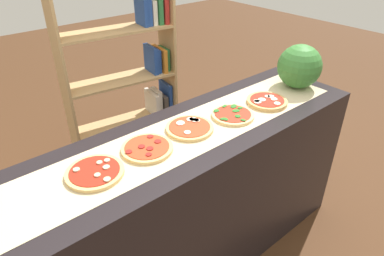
{
  "coord_description": "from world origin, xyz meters",
  "views": [
    {
      "loc": [
        -0.95,
        -1.13,
        1.85
      ],
      "look_at": [
        0.0,
        0.0,
        0.96
      ],
      "focal_mm": 32.34,
      "sensor_mm": 36.0,
      "label": 1
    }
  ],
  "objects_px": {
    "pizza_spinach_3": "(233,115)",
    "watermelon": "(299,66)",
    "pizza_pepperoni_1": "(147,148)",
    "pizza_mozzarella_2": "(190,128)",
    "pizza_mushroom_0": "(95,173)",
    "pizza_mozzarella_4": "(267,101)",
    "bookshelf": "(134,78)"
  },
  "relations": [
    {
      "from": "pizza_spinach_3",
      "to": "pizza_mozzarella_4",
      "type": "xyz_separation_m",
      "value": [
        0.26,
        -0.02,
        0.0
      ]
    },
    {
      "from": "pizza_mozzarella_2",
      "to": "pizza_mozzarella_4",
      "type": "xyz_separation_m",
      "value": [
        0.53,
        -0.06,
        0.0
      ]
    },
    {
      "from": "pizza_pepperoni_1",
      "to": "pizza_spinach_3",
      "type": "bearing_deg",
      "value": -3.45
    },
    {
      "from": "pizza_pepperoni_1",
      "to": "bookshelf",
      "type": "relative_size",
      "value": 0.15
    },
    {
      "from": "pizza_mozzarella_2",
      "to": "pizza_mozzarella_4",
      "type": "bearing_deg",
      "value": -6.81
    },
    {
      "from": "pizza_mushroom_0",
      "to": "bookshelf",
      "type": "xyz_separation_m",
      "value": [
        0.87,
        1.13,
        -0.18
      ]
    },
    {
      "from": "pizza_mushroom_0",
      "to": "pizza_spinach_3",
      "type": "relative_size",
      "value": 1.06
    },
    {
      "from": "pizza_pepperoni_1",
      "to": "pizza_mozzarella_4",
      "type": "distance_m",
      "value": 0.8
    },
    {
      "from": "pizza_mushroom_0",
      "to": "pizza_mozzarella_4",
      "type": "xyz_separation_m",
      "value": [
        1.06,
        -0.04,
        0.0
      ]
    },
    {
      "from": "watermelon",
      "to": "bookshelf",
      "type": "xyz_separation_m",
      "value": [
        -0.52,
        1.14,
        -0.31
      ]
    },
    {
      "from": "pizza_mushroom_0",
      "to": "watermelon",
      "type": "bearing_deg",
      "value": -0.31
    },
    {
      "from": "pizza_mushroom_0",
      "to": "pizza_mozzarella_2",
      "type": "bearing_deg",
      "value": 2.6
    },
    {
      "from": "pizza_pepperoni_1",
      "to": "watermelon",
      "type": "distance_m",
      "value": 1.13
    },
    {
      "from": "bookshelf",
      "to": "pizza_pepperoni_1",
      "type": "bearing_deg",
      "value": -118.51
    },
    {
      "from": "pizza_mushroom_0",
      "to": "pizza_pepperoni_1",
      "type": "distance_m",
      "value": 0.27
    },
    {
      "from": "pizza_mozzarella_2",
      "to": "pizza_pepperoni_1",
      "type": "bearing_deg",
      "value": -177.08
    },
    {
      "from": "pizza_spinach_3",
      "to": "watermelon",
      "type": "xyz_separation_m",
      "value": [
        0.59,
        0.01,
        0.12
      ]
    },
    {
      "from": "pizza_mozzarella_2",
      "to": "watermelon",
      "type": "xyz_separation_m",
      "value": [
        0.86,
        -0.03,
        0.12
      ]
    },
    {
      "from": "pizza_mozzarella_4",
      "to": "bookshelf",
      "type": "relative_size",
      "value": 0.15
    },
    {
      "from": "pizza_mozzarella_4",
      "to": "bookshelf",
      "type": "bearing_deg",
      "value": 98.99
    },
    {
      "from": "pizza_mozzarella_4",
      "to": "watermelon",
      "type": "relative_size",
      "value": 0.86
    },
    {
      "from": "pizza_mushroom_0",
      "to": "watermelon",
      "type": "distance_m",
      "value": 1.4
    },
    {
      "from": "pizza_spinach_3",
      "to": "watermelon",
      "type": "distance_m",
      "value": 0.61
    },
    {
      "from": "pizza_mushroom_0",
      "to": "pizza_pepperoni_1",
      "type": "height_order",
      "value": "pizza_mushroom_0"
    },
    {
      "from": "pizza_mushroom_0",
      "to": "pizza_mozzarella_2",
      "type": "distance_m",
      "value": 0.53
    },
    {
      "from": "pizza_mozzarella_2",
      "to": "watermelon",
      "type": "relative_size",
      "value": 0.89
    },
    {
      "from": "pizza_spinach_3",
      "to": "pizza_mushroom_0",
      "type": "bearing_deg",
      "value": 178.46
    },
    {
      "from": "pizza_mushroom_0",
      "to": "bookshelf",
      "type": "relative_size",
      "value": 0.16
    },
    {
      "from": "pizza_mushroom_0",
      "to": "bookshelf",
      "type": "height_order",
      "value": "bookshelf"
    },
    {
      "from": "pizza_mushroom_0",
      "to": "bookshelf",
      "type": "distance_m",
      "value": 1.44
    },
    {
      "from": "pizza_pepperoni_1",
      "to": "pizza_mozzarella_2",
      "type": "distance_m",
      "value": 0.27
    },
    {
      "from": "pizza_pepperoni_1",
      "to": "pizza_mozzarella_2",
      "type": "xyz_separation_m",
      "value": [
        0.27,
        0.01,
        0.0
      ]
    }
  ]
}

